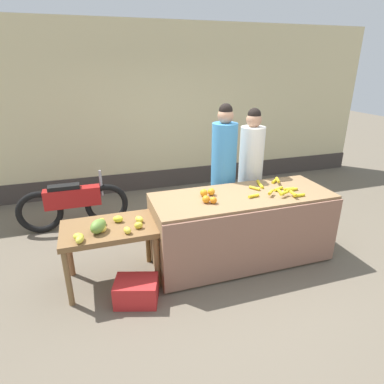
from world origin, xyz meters
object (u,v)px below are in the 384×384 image
Objects in this scene: vendor_woman_white_shirt at (250,172)px; produce_crate at (136,291)px; produce_sack at (161,221)px; vendor_woman_blue_shirt at (223,173)px; parked_motorcycle at (73,204)px.

produce_crate is at bearing -148.83° from vendor_woman_white_shirt.
produce_sack is (0.56, 1.29, 0.11)m from produce_crate.
vendor_woman_blue_shirt reaches higher than produce_sack.
vendor_woman_white_shirt reaches higher than produce_crate.
vendor_woman_blue_shirt is at bearing -13.57° from produce_sack.
vendor_woman_blue_shirt is 1.13m from produce_sack.
produce_sack is at bearing 166.43° from vendor_woman_blue_shirt.
produce_crate is at bearing -113.52° from produce_sack.
produce_crate is (-1.85, -1.12, -0.78)m from vendor_woman_white_shirt.
vendor_woman_blue_shirt is 4.26× the size of produce_crate.
parked_motorcycle reaches higher than produce_sack.
vendor_woman_white_shirt is 2.30m from produce_crate.
parked_motorcycle reaches higher than produce_crate.
parked_motorcycle is at bearing 107.69° from produce_crate.
vendor_woman_blue_shirt is at bearing 37.44° from produce_crate.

